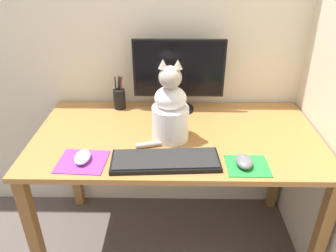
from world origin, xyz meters
The scene contains 11 objects.
ground_plane centered at (0.00, 0.00, 0.00)m, with size 12.00×12.00×0.00m, color #564C47.
wall_back centered at (0.00, 0.39, 1.25)m, with size 7.00×0.04×2.50m.
desk centered at (0.00, 0.00, 0.64)m, with size 1.36×0.72×0.74m.
monitor centered at (0.01, 0.26, 0.95)m, with size 0.48×0.17×0.39m.
keyboard centered at (-0.05, -0.24, 0.75)m, with size 0.46×0.19×0.02m.
mousepad_left centered at (-0.40, -0.24, 0.74)m, with size 0.21×0.19×0.00m.
mousepad_right centered at (0.29, -0.26, 0.74)m, with size 0.17×0.15×0.00m.
computer_mouse_left centered at (-0.39, -0.24, 0.76)m, with size 0.06×0.10×0.04m.
computer_mouse_right centered at (0.27, -0.26, 0.76)m, with size 0.07×0.10×0.04m.
cat centered at (-0.03, -0.04, 0.88)m, with size 0.25×0.20×0.38m.
pen_cup centered at (-0.31, 0.28, 0.79)m, with size 0.06×0.06×0.18m.
Camera 1 is at (-0.02, -1.36, 1.53)m, focal length 35.00 mm.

